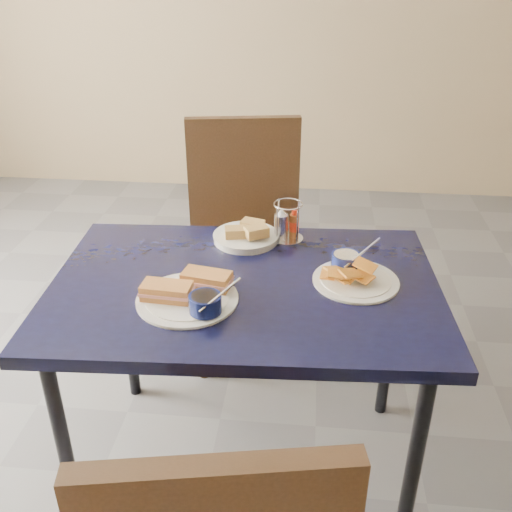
# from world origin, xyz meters

# --- Properties ---
(ground) EXTENTS (6.00, 6.00, 0.00)m
(ground) POSITION_xyz_m (0.00, 0.00, 0.00)
(ground) COLOR #55555A
(ground) RESTS_ON ground
(dining_table) EXTENTS (1.20, 0.84, 0.75)m
(dining_table) POSITION_xyz_m (-0.25, -0.19, 0.68)
(dining_table) COLOR black
(dining_table) RESTS_ON ground
(chair_far) EXTENTS (0.55, 0.54, 1.02)m
(chair_far) POSITION_xyz_m (-0.32, 0.56, 0.59)
(chair_far) COLOR black
(chair_far) RESTS_ON ground
(sandwich_plate) EXTENTS (0.31, 0.29, 0.12)m
(sandwich_plate) POSITION_xyz_m (-0.39, -0.31, 0.77)
(sandwich_plate) COLOR white
(sandwich_plate) RESTS_ON dining_table
(plantain_plate) EXTENTS (0.26, 0.26, 0.12)m
(plantain_plate) POSITION_xyz_m (0.07, -0.13, 0.77)
(plantain_plate) COLOR white
(plantain_plate) RESTS_ON dining_table
(bread_basket) EXTENTS (0.22, 0.22, 0.07)m
(bread_basket) POSITION_xyz_m (-0.27, 0.08, 0.77)
(bread_basket) COLOR white
(bread_basket) RESTS_ON dining_table
(condiment_caddy) EXTENTS (0.11, 0.11, 0.14)m
(condiment_caddy) POSITION_xyz_m (-0.14, 0.11, 0.81)
(condiment_caddy) COLOR silver
(condiment_caddy) RESTS_ON dining_table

